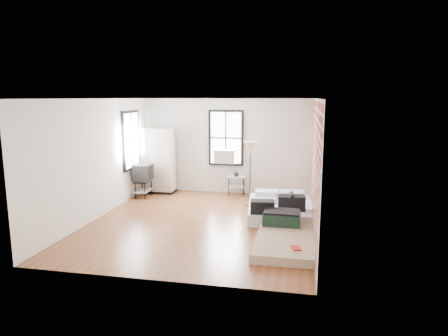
% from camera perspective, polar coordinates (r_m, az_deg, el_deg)
% --- Properties ---
extents(ground, '(6.00, 6.00, 0.00)m').
position_cam_1_polar(ground, '(9.25, -3.26, -7.74)').
color(ground, brown).
rests_on(ground, ground).
extents(room_shell, '(5.02, 6.02, 2.80)m').
position_cam_1_polar(room_shell, '(9.17, -1.40, 3.24)').
color(room_shell, silver).
rests_on(room_shell, ground).
extents(mattress_main, '(1.74, 2.24, 0.67)m').
position_cam_1_polar(mattress_main, '(9.83, 8.07, -5.64)').
color(mattress_main, white).
rests_on(mattress_main, ground).
extents(mattress_bare, '(1.13, 2.13, 0.46)m').
position_cam_1_polar(mattress_bare, '(8.12, 8.59, -9.40)').
color(mattress_bare, '#BEB089').
rests_on(mattress_bare, ground).
extents(wardrobe, '(0.99, 0.58, 1.93)m').
position_cam_1_polar(wardrobe, '(12.09, -9.35, 1.06)').
color(wardrobe, black).
rests_on(wardrobe, ground).
extents(side_table, '(0.57, 0.48, 0.67)m').
position_cam_1_polar(side_table, '(11.65, 1.76, -1.73)').
color(side_table, black).
rests_on(side_table, ground).
extents(floor_lamp, '(0.36, 0.36, 1.70)m').
position_cam_1_polar(floor_lamp, '(10.41, 3.78, 2.49)').
color(floor_lamp, '#322210').
rests_on(floor_lamp, ground).
extents(tv_stand, '(0.51, 0.70, 0.95)m').
position_cam_1_polar(tv_stand, '(11.60, -11.47, -0.79)').
color(tv_stand, black).
rests_on(tv_stand, ground).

